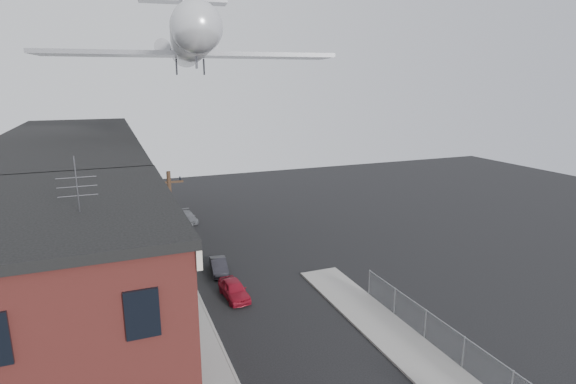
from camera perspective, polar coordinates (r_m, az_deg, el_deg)
name	(u,v)px	position (r m, az deg, el deg)	size (l,w,h in m)	color
sidewalk_left	(167,268)	(37.58, -15.15, -9.30)	(3.00, 62.00, 0.12)	gray
sidewalk_right	(425,364)	(26.23, 17.05, -20.15)	(3.00, 26.00, 0.12)	gray
curb_left	(185,265)	(37.73, -12.95, -9.05)	(0.15, 62.00, 0.14)	gray
curb_right	(402,370)	(25.45, 14.32, -21.07)	(0.15, 26.00, 0.14)	gray
corner_building	(39,335)	(20.07, -29.04, -15.57)	(10.31, 12.30, 12.15)	#341410
row_house_a	(61,251)	(28.77, -26.83, -6.68)	(11.98, 7.00, 10.30)	slate
row_house_b	(70,218)	(35.43, -25.98, -2.95)	(11.98, 7.00, 10.30)	#6E6457
row_house_c	(75,195)	(42.21, -25.41, -0.40)	(11.98, 7.00, 10.30)	slate
row_house_d	(79,180)	(49.05, -25.00, 1.44)	(11.98, 7.00, 10.30)	#6E6457
row_house_e	(82,168)	(55.93, -24.69, 2.82)	(11.98, 7.00, 10.30)	slate
chainlink_fence	(463,352)	(25.99, 21.37, -18.42)	(0.06, 18.06, 1.90)	gray
utility_pole	(172,236)	(30.36, -14.47, -5.49)	(1.80, 0.26, 9.00)	black
street_tree	(161,214)	(40.18, -15.82, -2.72)	(3.22, 3.20, 5.20)	black
car_near	(234,289)	(31.77, -6.86, -12.17)	(1.46, 3.64, 1.24)	maroon
car_mid	(219,266)	(35.79, -8.77, -9.29)	(1.18, 3.38, 1.11)	black
car_far	(188,217)	(49.10, -12.64, -3.11)	(1.52, 3.74, 1.09)	slate
airplane	(189,44)	(39.18, -12.42, 17.92)	(22.62, 25.84, 7.43)	#B8B9BC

